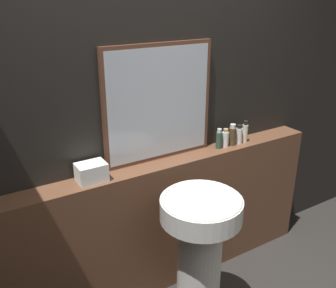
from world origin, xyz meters
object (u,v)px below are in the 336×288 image
object	(u,v)px
pedestal_sink	(200,250)
body_wash_bottle	(239,135)
towel_stack	(91,172)
conditioner_bottle	(225,138)
shampoo_bottle	(219,139)
hand_soap_bottle	(245,132)
lotion_bottle	(232,135)
mirror	(159,104)

from	to	relation	value
pedestal_sink	body_wash_bottle	distance (m)	0.95
towel_stack	conditioner_bottle	xyz separation A→B (m)	(1.03, 0.00, 0.01)
shampoo_bottle	conditioner_bottle	world-z (taller)	shampoo_bottle
towel_stack	hand_soap_bottle	bearing A→B (deg)	0.00
conditioner_bottle	lotion_bottle	world-z (taller)	lotion_bottle
body_wash_bottle	hand_soap_bottle	bearing A→B (deg)	0.00
mirror	hand_soap_bottle	world-z (taller)	mirror
shampoo_bottle	body_wash_bottle	size ratio (longest dim) A/B	1.04
mirror	lotion_bottle	bearing A→B (deg)	-7.24
shampoo_bottle	mirror	bearing A→B (deg)	170.81
shampoo_bottle	lotion_bottle	world-z (taller)	lotion_bottle
pedestal_sink	shampoo_bottle	size ratio (longest dim) A/B	6.35
pedestal_sink	shampoo_bottle	xyz separation A→B (m)	(0.49, 0.46, 0.47)
shampoo_bottle	pedestal_sink	bearing A→B (deg)	-136.77
lotion_bottle	body_wash_bottle	bearing A→B (deg)	0.00
mirror	lotion_bottle	world-z (taller)	mirror
pedestal_sink	body_wash_bottle	world-z (taller)	body_wash_bottle
mirror	shampoo_bottle	size ratio (longest dim) A/B	5.25
mirror	shampoo_bottle	bearing A→B (deg)	-9.19
hand_soap_bottle	mirror	bearing A→B (deg)	174.03
mirror	lotion_bottle	xyz separation A→B (m)	(0.58, -0.07, -0.31)
pedestal_sink	shampoo_bottle	world-z (taller)	shampoo_bottle
lotion_bottle	hand_soap_bottle	bearing A→B (deg)	0.00
conditioner_bottle	hand_soap_bottle	distance (m)	0.19
hand_soap_bottle	pedestal_sink	bearing A→B (deg)	-148.03
body_wash_bottle	hand_soap_bottle	world-z (taller)	hand_soap_bottle
towel_stack	conditioner_bottle	distance (m)	1.03
shampoo_bottle	conditioner_bottle	xyz separation A→B (m)	(0.06, 0.00, -0.01)
conditioner_bottle	lotion_bottle	distance (m)	0.07
mirror	towel_stack	bearing A→B (deg)	-171.88
conditioner_bottle	shampoo_bottle	bearing A→B (deg)	-180.00
pedestal_sink	mirror	distance (m)	0.95
conditioner_bottle	hand_soap_bottle	bearing A→B (deg)	0.00
lotion_bottle	body_wash_bottle	distance (m)	0.07
mirror	lotion_bottle	size ratio (longest dim) A/B	4.86
pedestal_sink	body_wash_bottle	xyz separation A→B (m)	(0.68, 0.46, 0.47)
towel_stack	body_wash_bottle	size ratio (longest dim) A/B	1.22
body_wash_bottle	conditioner_bottle	bearing A→B (deg)	180.00
shampoo_bottle	conditioner_bottle	distance (m)	0.06
mirror	shampoo_bottle	xyz separation A→B (m)	(0.46, -0.07, -0.32)
hand_soap_bottle	towel_stack	bearing A→B (deg)	180.00
shampoo_bottle	hand_soap_bottle	distance (m)	0.25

